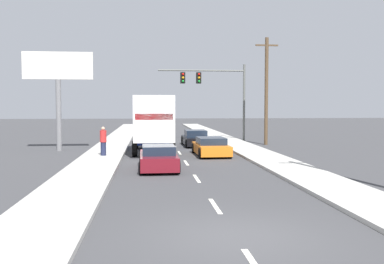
% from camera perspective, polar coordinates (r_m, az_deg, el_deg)
% --- Properties ---
extents(ground_plane, '(140.00, 140.00, 0.00)m').
position_cam_1_polar(ground_plane, '(34.96, -2.52, -1.55)').
color(ground_plane, '#3D3D3F').
extents(sidewalk_right, '(2.45, 80.00, 0.14)m').
position_cam_1_polar(sidewalk_right, '(30.68, 6.99, -2.15)').
color(sidewalk_right, '#B2AFA8').
rests_on(sidewalk_right, ground_plane).
extents(sidewalk_left, '(2.45, 80.00, 0.14)m').
position_cam_1_polar(sidewalk_left, '(30.04, -11.09, -2.31)').
color(sidewalk_left, '#B2AFA8').
rests_on(sidewalk_left, ground_plane).
extents(lane_markings, '(0.14, 57.00, 0.01)m').
position_cam_1_polar(lane_markings, '(30.54, -2.03, -2.27)').
color(lane_markings, silver).
rests_on(lane_markings, ground_plane).
extents(box_truck, '(2.66, 7.44, 3.69)m').
position_cam_1_polar(box_truck, '(27.99, -5.24, 1.48)').
color(box_truck, white).
rests_on(box_truck, ground_plane).
extents(car_maroon, '(1.89, 4.28, 1.19)m').
position_cam_1_polar(car_maroon, '(20.78, -4.51, -3.49)').
color(car_maroon, maroon).
rests_on(car_maroon, ground_plane).
extents(car_black, '(1.93, 4.31, 1.23)m').
position_cam_1_polar(car_black, '(32.78, 0.46, -0.90)').
color(car_black, black).
rests_on(car_black, ground_plane).
extents(car_orange, '(2.04, 4.21, 1.13)m').
position_cam_1_polar(car_orange, '(26.52, 2.55, -2.00)').
color(car_orange, orange).
rests_on(car_orange, ground_plane).
extents(traffic_signal_mast, '(7.67, 0.69, 6.72)m').
position_cam_1_polar(traffic_signal_mast, '(37.45, 2.26, 6.39)').
color(traffic_signal_mast, '#595B56').
rests_on(traffic_signal_mast, ground_plane).
extents(utility_pole_mid, '(1.80, 0.28, 8.42)m').
position_cam_1_polar(utility_pole_mid, '(34.26, 9.89, 5.57)').
color(utility_pole_mid, brown).
rests_on(utility_pole_mid, ground_plane).
extents(roadside_billboard, '(4.67, 0.36, 6.73)m').
position_cam_1_polar(roadside_billboard, '(30.50, -17.44, 6.77)').
color(roadside_billboard, slate).
rests_on(roadside_billboard, ground_plane).
extents(pedestrian_near_corner, '(0.38, 0.38, 1.71)m').
position_cam_1_polar(pedestrian_near_corner, '(25.80, -11.76, -1.20)').
color(pedestrian_near_corner, '#1E233F').
rests_on(pedestrian_near_corner, sidewalk_left).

